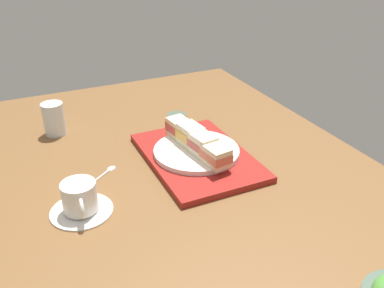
{
  "coord_description": "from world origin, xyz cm",
  "views": [
    {
      "loc": [
        -87.91,
        37.55,
        58.3
      ],
      "look_at": [
        2.36,
        -4.56,
        5.0
      ],
      "focal_mm": 39.34,
      "sensor_mm": 36.0,
      "label": 1
    }
  ],
  "objects_px": {
    "coffee_cup": "(80,200)",
    "sandwich_inner_near": "(203,145)",
    "sandwich_plate": "(196,151)",
    "sandwich_inner_far": "(191,135)",
    "sandwich_nearmost": "(216,155)",
    "teaspoon": "(108,170)",
    "small_sauce_dish": "(177,116)",
    "drinking_glass": "(54,119)",
    "sandwich_farmost": "(179,128)"
  },
  "relations": [
    {
      "from": "sandwich_nearmost",
      "to": "sandwich_inner_near",
      "type": "xyz_separation_m",
      "value": [
        0.06,
        0.01,
        0.0
      ]
    },
    {
      "from": "sandwich_nearmost",
      "to": "sandwich_farmost",
      "type": "xyz_separation_m",
      "value": [
        0.18,
        0.02,
        0.0
      ]
    },
    {
      "from": "sandwich_nearmost",
      "to": "drinking_glass",
      "type": "bearing_deg",
      "value": 38.93
    },
    {
      "from": "sandwich_inner_near",
      "to": "teaspoon",
      "type": "height_order",
      "value": "sandwich_inner_near"
    },
    {
      "from": "sandwich_inner_far",
      "to": "sandwich_farmost",
      "type": "distance_m",
      "value": 0.06
    },
    {
      "from": "sandwich_plate",
      "to": "small_sauce_dish",
      "type": "bearing_deg",
      "value": -11.95
    },
    {
      "from": "sandwich_nearmost",
      "to": "sandwich_inner_near",
      "type": "relative_size",
      "value": 1.0
    },
    {
      "from": "drinking_glass",
      "to": "sandwich_inner_far",
      "type": "bearing_deg",
      "value": -132.32
    },
    {
      "from": "sandwich_plate",
      "to": "sandwich_inner_near",
      "type": "distance_m",
      "value": 0.05
    },
    {
      "from": "coffee_cup",
      "to": "teaspoon",
      "type": "distance_m",
      "value": 0.18
    },
    {
      "from": "sandwich_farmost",
      "to": "drinking_glass",
      "type": "distance_m",
      "value": 0.39
    },
    {
      "from": "small_sauce_dish",
      "to": "sandwich_plate",
      "type": "bearing_deg",
      "value": 168.05
    },
    {
      "from": "sandwich_nearmost",
      "to": "drinking_glass",
      "type": "xyz_separation_m",
      "value": [
        0.42,
        0.34,
        -0.01
      ]
    },
    {
      "from": "sandwich_plate",
      "to": "sandwich_nearmost",
      "type": "bearing_deg",
      "value": -173.42
    },
    {
      "from": "sandwich_plate",
      "to": "teaspoon",
      "type": "relative_size",
      "value": 2.68
    },
    {
      "from": "sandwich_inner_far",
      "to": "sandwich_inner_near",
      "type": "bearing_deg",
      "value": -173.42
    },
    {
      "from": "sandwich_farmost",
      "to": "small_sauce_dish",
      "type": "distance_m",
      "value": 0.2
    },
    {
      "from": "teaspoon",
      "to": "coffee_cup",
      "type": "bearing_deg",
      "value": 145.75
    },
    {
      "from": "coffee_cup",
      "to": "sandwich_inner_near",
      "type": "bearing_deg",
      "value": -77.56
    },
    {
      "from": "sandwich_nearmost",
      "to": "coffee_cup",
      "type": "bearing_deg",
      "value": 92.28
    },
    {
      "from": "sandwich_inner_near",
      "to": "drinking_glass",
      "type": "bearing_deg",
      "value": 42.86
    },
    {
      "from": "sandwich_plate",
      "to": "sandwich_inner_far",
      "type": "xyz_separation_m",
      "value": [
        0.03,
        0.0,
        0.04
      ]
    },
    {
      "from": "sandwich_nearmost",
      "to": "teaspoon",
      "type": "xyz_separation_m",
      "value": [
        0.13,
        0.25,
        -0.05
      ]
    },
    {
      "from": "sandwich_plate",
      "to": "sandwich_farmost",
      "type": "distance_m",
      "value": 0.1
    },
    {
      "from": "sandwich_inner_far",
      "to": "drinking_glass",
      "type": "distance_m",
      "value": 0.43
    },
    {
      "from": "sandwich_nearmost",
      "to": "sandwich_inner_far",
      "type": "distance_m",
      "value": 0.12
    },
    {
      "from": "sandwich_nearmost",
      "to": "small_sauce_dish",
      "type": "distance_m",
      "value": 0.37
    },
    {
      "from": "sandwich_farmost",
      "to": "teaspoon",
      "type": "xyz_separation_m",
      "value": [
        -0.05,
        0.23,
        -0.05
      ]
    },
    {
      "from": "sandwich_plate",
      "to": "sandwich_inner_far",
      "type": "relative_size",
      "value": 2.92
    },
    {
      "from": "sandwich_nearmost",
      "to": "sandwich_inner_near",
      "type": "bearing_deg",
      "value": 6.58
    },
    {
      "from": "sandwich_plate",
      "to": "drinking_glass",
      "type": "relative_size",
      "value": 2.35
    },
    {
      "from": "sandwich_farmost",
      "to": "small_sauce_dish",
      "type": "relative_size",
      "value": 1.24
    },
    {
      "from": "coffee_cup",
      "to": "sandwich_plate",
      "type": "bearing_deg",
      "value": -72.57
    },
    {
      "from": "drinking_glass",
      "to": "small_sauce_dish",
      "type": "distance_m",
      "value": 0.39
    },
    {
      "from": "drinking_glass",
      "to": "sandwich_nearmost",
      "type": "bearing_deg",
      "value": -141.07
    },
    {
      "from": "sandwich_nearmost",
      "to": "sandwich_inner_near",
      "type": "height_order",
      "value": "sandwich_inner_near"
    },
    {
      "from": "teaspoon",
      "to": "sandwich_farmost",
      "type": "bearing_deg",
      "value": -77.12
    },
    {
      "from": "coffee_cup",
      "to": "drinking_glass",
      "type": "bearing_deg",
      "value": -1.67
    },
    {
      "from": "sandwich_farmost",
      "to": "small_sauce_dish",
      "type": "xyz_separation_m",
      "value": [
        0.18,
        -0.07,
        -0.05
      ]
    },
    {
      "from": "drinking_glass",
      "to": "small_sauce_dish",
      "type": "xyz_separation_m",
      "value": [
        -0.05,
        -0.38,
        -0.04
      ]
    },
    {
      "from": "sandwich_plate",
      "to": "small_sauce_dish",
      "type": "distance_m",
      "value": 0.28
    },
    {
      "from": "sandwich_inner_far",
      "to": "sandwich_farmost",
      "type": "relative_size",
      "value": 0.99
    },
    {
      "from": "coffee_cup",
      "to": "drinking_glass",
      "type": "xyz_separation_m",
      "value": [
        0.43,
        -0.01,
        0.02
      ]
    },
    {
      "from": "sandwich_plate",
      "to": "teaspoon",
      "type": "xyz_separation_m",
      "value": [
        0.04,
        0.24,
        -0.02
      ]
    },
    {
      "from": "sandwich_nearmost",
      "to": "sandwich_inner_near",
      "type": "distance_m",
      "value": 0.06
    },
    {
      "from": "teaspoon",
      "to": "sandwich_inner_near",
      "type": "bearing_deg",
      "value": -106.32
    },
    {
      "from": "sandwich_farmost",
      "to": "coffee_cup",
      "type": "relative_size",
      "value": 0.57
    },
    {
      "from": "sandwich_inner_far",
      "to": "drinking_glass",
      "type": "bearing_deg",
      "value": 47.68
    },
    {
      "from": "sandwich_farmost",
      "to": "sandwich_plate",
      "type": "bearing_deg",
      "value": -173.42
    },
    {
      "from": "sandwich_plate",
      "to": "sandwich_nearmost",
      "type": "xyz_separation_m",
      "value": [
        -0.09,
        -0.01,
        0.03
      ]
    }
  ]
}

